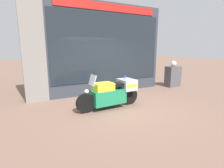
{
  "coord_description": "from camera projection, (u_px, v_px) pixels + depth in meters",
  "views": [
    {
      "loc": [
        -3.25,
        -5.26,
        2.04
      ],
      "look_at": [
        -0.25,
        0.38,
        0.72
      ],
      "focal_mm": 28.0,
      "sensor_mm": 36.0,
      "label": 1
    }
  ],
  "objects": [
    {
      "name": "utility_cabinet",
      "position": [
        173.0,
        76.0,
        9.36
      ],
      "size": [
        0.77,
        0.46,
        1.08
      ],
      "primitive_type": "cube",
      "color": "#4C4C51",
      "rests_on": "ground"
    },
    {
      "name": "white_helmet",
      "position": [
        174.0,
        64.0,
        9.26
      ],
      "size": [
        0.29,
        0.29,
        0.29
      ],
      "primitive_type": "sphere",
      "color": "white",
      "rests_on": "utility_cabinet"
    },
    {
      "name": "shop_building",
      "position": [
        92.0,
        49.0,
        7.6
      ],
      "size": [
        6.3,
        0.55,
        3.97
      ],
      "color": "#333842",
      "rests_on": "ground"
    },
    {
      "name": "window_display",
      "position": [
        107.0,
        82.0,
        8.28
      ],
      "size": [
        5.01,
        0.3,
        1.8
      ],
      "color": "slate",
      "rests_on": "ground"
    },
    {
      "name": "ground_plane",
      "position": [
        123.0,
        104.0,
        6.46
      ],
      "size": [
        60.0,
        60.0,
        0.0
      ],
      "primitive_type": "plane",
      "color": "#7A5B4C"
    },
    {
      "name": "paramedic_motorcycle",
      "position": [
        112.0,
        92.0,
        6.02
      ],
      "size": [
        2.35,
        0.67,
        1.21
      ],
      "rotation": [
        0.0,
        0.0,
        3.19
      ],
      "color": "black",
      "rests_on": "ground"
    }
  ]
}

